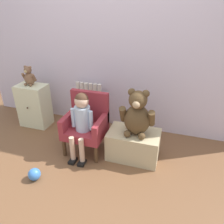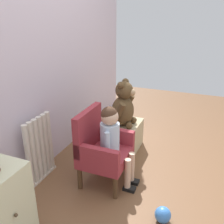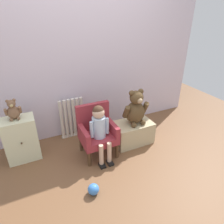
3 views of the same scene
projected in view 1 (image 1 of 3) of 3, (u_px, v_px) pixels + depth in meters
The scene contains 10 objects.
ground_plane at pixel (76, 181), 2.17m from camera, with size 6.00×6.00×0.00m, color brown.
back_wall at pixel (112, 37), 2.63m from camera, with size 3.80×0.05×2.40m, color silver.
radiator at pixel (89, 104), 3.01m from camera, with size 0.37×0.05×0.62m.
small_dresser at pixel (34, 105), 3.02m from camera, with size 0.40×0.29×0.59m.
child_armchair at pixel (86, 123), 2.50m from camera, with size 0.45×0.40×0.69m.
child_figure at pixel (82, 116), 2.33m from camera, with size 0.25×0.35×0.75m.
low_bench at pixel (133, 145), 2.44m from camera, with size 0.56×0.35×0.32m, color tan.
large_teddy_bear at pixel (137, 115), 2.24m from camera, with size 0.37×0.26×0.50m.
small_teddy_bear at pixel (29, 77), 2.84m from camera, with size 0.19×0.13×0.26m.
toy_ball at pixel (34, 174), 2.16m from camera, with size 0.12×0.12×0.12m, color #3D7CD1.
Camera 1 is at (0.83, -1.42, 1.61)m, focal length 35.00 mm.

